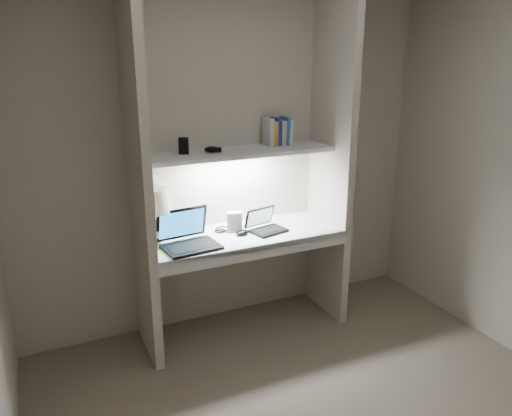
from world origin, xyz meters
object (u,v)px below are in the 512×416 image
table_lamp (152,207)px  laptop_main (188,238)px  laptop_netbook (265,226)px  book_row (277,132)px  speaker (234,222)px

table_lamp → laptop_main: (0.20, -0.14, -0.21)m
laptop_netbook → book_row: bearing=32.2°
table_lamp → speaker: size_ratio=2.68×
table_lamp → speaker: (0.60, -0.01, -0.19)m
laptop_main → laptop_netbook: 0.61m
laptop_main → laptop_netbook: size_ratio=1.36×
speaker → book_row: book_row is taller
book_row → laptop_netbook: bearing=-134.1°
laptop_netbook → speaker: size_ratio=2.02×
book_row → table_lamp: bearing=-174.1°
laptop_main → speaker: laptop_main is taller
table_lamp → book_row: bearing=5.9°
laptop_netbook → book_row: 0.71m
laptop_main → speaker: bearing=12.4°
speaker → book_row: 0.75m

